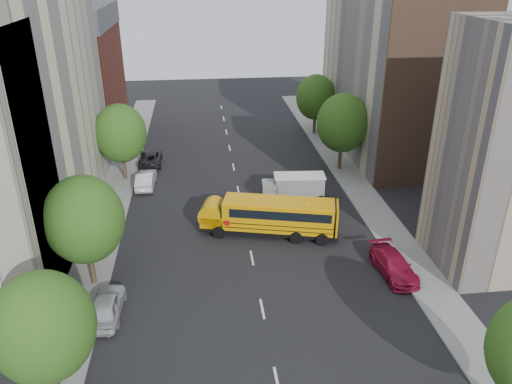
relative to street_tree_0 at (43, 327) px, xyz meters
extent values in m
plane|color=black|center=(11.00, 14.00, -4.64)|extent=(120.00, 120.00, 0.00)
cube|color=slate|center=(-0.50, 19.00, -4.58)|extent=(3.00, 80.00, 0.12)
cube|color=slate|center=(22.50, 19.00, -4.58)|extent=(3.00, 80.00, 0.12)
cube|color=silver|center=(11.00, 24.00, -4.64)|extent=(0.15, 64.00, 0.01)
cube|color=beige|center=(-7.00, 20.00, 5.36)|extent=(10.00, 26.00, 20.00)
cube|color=maroon|center=(-7.00, 42.00, 1.86)|extent=(10.00, 15.00, 13.00)
cube|color=beige|center=(29.00, 34.00, 4.36)|extent=(10.00, 22.00, 18.00)
cube|color=brown|center=(29.00, 23.00, 4.36)|extent=(10.10, 0.30, 18.00)
cylinder|color=#38281C|center=(0.00, 0.00, -3.29)|extent=(0.36, 0.36, 2.70)
ellipsoid|color=#1E5316|center=(0.00, 0.00, 0.01)|extent=(4.80, 4.80, 5.52)
cylinder|color=#38281C|center=(0.00, 10.00, -3.20)|extent=(0.36, 0.36, 2.88)
ellipsoid|color=#1E5316|center=(0.00, 10.00, 0.32)|extent=(5.12, 5.12, 5.89)
cylinder|color=#38281C|center=(0.00, 28.00, -3.24)|extent=(0.36, 0.36, 2.81)
ellipsoid|color=#1E5316|center=(0.00, 28.00, 0.20)|extent=(4.99, 4.99, 5.74)
cylinder|color=#38281C|center=(22.00, 28.00, -3.16)|extent=(0.36, 0.36, 2.95)
ellipsoid|color=#1E5316|center=(22.00, 28.00, 0.44)|extent=(5.25, 5.25, 6.04)
cylinder|color=#38281C|center=(22.00, 40.00, -3.27)|extent=(0.36, 0.36, 2.74)
ellipsoid|color=#1E5316|center=(22.00, 40.00, 0.07)|extent=(4.86, 4.86, 5.59)
cube|color=black|center=(12.81, 15.44, -4.11)|extent=(11.05, 5.07, 0.29)
cube|color=#DE9704|center=(13.47, 15.27, -2.86)|extent=(8.99, 4.49, 2.21)
cube|color=#DE9704|center=(8.53, 16.54, -3.53)|extent=(2.23, 2.58, 0.96)
cube|color=black|center=(9.51, 16.29, -2.38)|extent=(1.02, 2.26, 1.15)
cube|color=#DE9704|center=(13.47, 15.27, -1.74)|extent=(8.94, 4.30, 0.13)
cube|color=black|center=(13.65, 15.22, -2.38)|extent=(8.25, 4.35, 0.72)
cube|color=black|center=(13.47, 15.27, -3.63)|extent=(9.00, 4.55, 0.06)
cube|color=black|center=(13.47, 15.27, -3.25)|extent=(9.00, 4.55, 0.06)
cube|color=#DE9704|center=(17.71, 14.18, -2.86)|extent=(0.74, 2.37, 2.21)
cube|color=#DE9704|center=(10.95, 15.92, -1.64)|extent=(0.70, 0.70, 0.10)
cube|color=#DE9704|center=(15.61, 14.72, -1.64)|extent=(0.70, 0.70, 0.10)
cylinder|color=#DE9704|center=(8.53, 16.54, -3.05)|extent=(2.51, 2.65, 2.02)
cylinder|color=red|center=(9.51, 14.95, -3.20)|extent=(0.48, 0.16, 0.48)
cylinder|color=black|center=(8.88, 15.21, -4.16)|extent=(1.00, 0.52, 0.96)
cylinder|color=black|center=(9.48, 17.54, -4.16)|extent=(1.00, 0.52, 0.96)
cylinder|color=black|center=(14.56, 13.75, -4.16)|extent=(1.00, 0.52, 0.96)
cylinder|color=black|center=(15.16, 16.07, -4.16)|extent=(1.00, 0.52, 0.96)
cylinder|color=black|center=(16.43, 13.26, -4.16)|extent=(1.00, 0.52, 0.96)
cylinder|color=black|center=(17.03, 15.59, -4.16)|extent=(1.00, 0.52, 0.96)
cube|color=black|center=(15.86, 21.40, -4.16)|extent=(5.85, 2.34, 0.29)
cube|color=silver|center=(16.33, 21.36, -3.16)|extent=(4.51, 2.15, 1.71)
cube|color=silver|center=(13.77, 21.56, -3.45)|extent=(1.47, 1.91, 1.14)
cube|color=silver|center=(16.33, 21.36, -2.26)|extent=(4.71, 2.26, 0.11)
cylinder|color=black|center=(13.70, 20.61, -4.24)|extent=(0.82, 0.30, 0.80)
cylinder|color=black|center=(13.84, 22.51, -4.24)|extent=(0.82, 0.30, 0.80)
cylinder|color=black|center=(15.97, 20.43, -4.24)|extent=(0.82, 0.30, 0.80)
cylinder|color=black|center=(16.12, 22.33, -4.24)|extent=(0.82, 0.30, 0.80)
cylinder|color=black|center=(18.06, 20.27, -4.24)|extent=(0.82, 0.30, 0.80)
cylinder|color=black|center=(18.21, 22.17, -4.24)|extent=(0.82, 0.30, 0.80)
imported|color=#B5B7BD|center=(1.40, 6.45, -3.86)|extent=(2.00, 4.66, 1.57)
imported|color=silver|center=(2.20, 26.02, -3.88)|extent=(1.75, 4.69, 1.53)
imported|color=black|center=(2.20, 32.08, -3.95)|extent=(2.37, 5.03, 1.39)
imported|color=maroon|center=(20.60, 8.79, -3.91)|extent=(2.46, 5.20, 1.46)
camera|label=1|loc=(7.64, -19.21, 15.37)|focal=35.00mm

